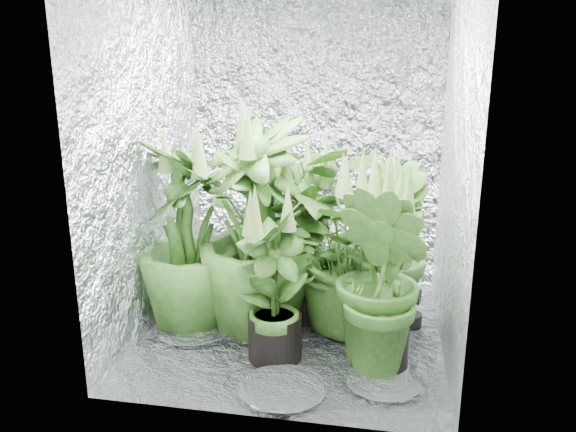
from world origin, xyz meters
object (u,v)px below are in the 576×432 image
(plant_b, at_px, (305,241))
(plant_f, at_px, (275,284))
(plant_c, at_px, (386,249))
(plant_h, at_px, (255,230))
(plant_a, at_px, (279,222))
(circulation_fan, at_px, (407,302))
(plant_g, at_px, (383,281))
(plant_e, at_px, (347,251))
(plant_d, at_px, (187,238))

(plant_b, height_order, plant_f, plant_b)
(plant_c, distance_m, plant_h, 0.73)
(plant_a, xyz_separation_m, circulation_fan, (0.78, -0.20, -0.38))
(plant_c, bearing_deg, plant_g, -90.79)
(plant_c, bearing_deg, plant_b, 176.24)
(plant_f, height_order, plant_g, plant_g)
(plant_e, bearing_deg, plant_h, -175.35)
(plant_b, relative_size, plant_e, 1.02)
(plant_g, bearing_deg, plant_f, 178.10)
(plant_f, height_order, plant_h, plant_h)
(plant_b, distance_m, plant_d, 0.66)
(plant_b, bearing_deg, plant_g, -48.89)
(plant_c, distance_m, plant_d, 1.09)
(plant_c, distance_m, plant_f, 0.71)
(plant_a, distance_m, plant_g, 0.96)
(plant_d, bearing_deg, plant_g, -15.06)
(plant_f, distance_m, circulation_fan, 0.86)
(plant_e, bearing_deg, plant_c, 33.20)
(plant_a, bearing_deg, plant_g, -48.29)
(plant_b, bearing_deg, plant_e, -32.35)
(plant_b, xyz_separation_m, plant_g, (0.45, -0.51, -0.01))
(plant_d, xyz_separation_m, plant_f, (0.54, -0.27, -0.12))
(plant_c, distance_m, circulation_fan, 0.35)
(plant_c, height_order, plant_e, plant_e)
(plant_f, relative_size, plant_g, 0.89)
(plant_c, bearing_deg, plant_f, -138.50)
(plant_b, distance_m, plant_c, 0.46)
(plant_f, bearing_deg, plant_c, 41.50)
(plant_f, distance_m, plant_h, 0.39)
(plant_c, xyz_separation_m, circulation_fan, (0.13, 0.03, -0.32))
(plant_a, xyz_separation_m, plant_d, (-0.43, -0.43, 0.01))
(plant_a, height_order, plant_b, plant_a)
(plant_e, bearing_deg, plant_d, -175.57)
(circulation_fan, bearing_deg, plant_f, -130.48)
(plant_c, xyz_separation_m, plant_e, (-0.20, -0.13, 0.02))
(plant_d, bearing_deg, plant_b, 20.45)
(plant_d, bearing_deg, plant_c, 10.53)
(plant_c, xyz_separation_m, plant_g, (-0.01, -0.48, 0.00))
(plant_b, relative_size, plant_h, 0.83)
(plant_a, xyz_separation_m, plant_e, (0.44, -0.36, -0.03))
(plant_f, bearing_deg, plant_e, 45.74)
(plant_h, bearing_deg, plant_g, -24.49)
(plant_b, xyz_separation_m, plant_d, (-0.61, -0.23, 0.05))
(plant_g, bearing_deg, plant_c, 89.21)
(plant_d, height_order, plant_f, plant_d)
(plant_h, distance_m, circulation_fan, 0.96)
(plant_h, bearing_deg, plant_e, 4.65)
(plant_b, xyz_separation_m, plant_c, (0.46, -0.03, -0.01))
(plant_g, distance_m, plant_h, 0.77)
(plant_b, relative_size, plant_c, 1.03)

